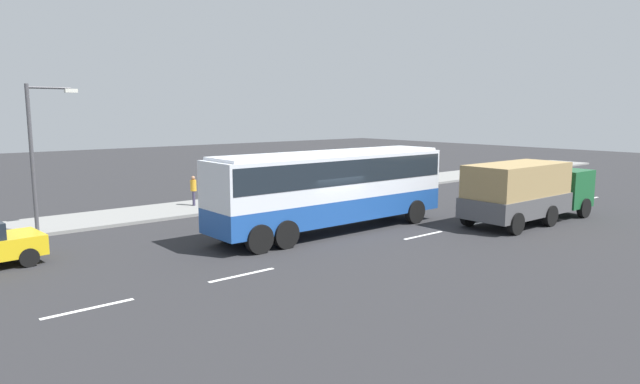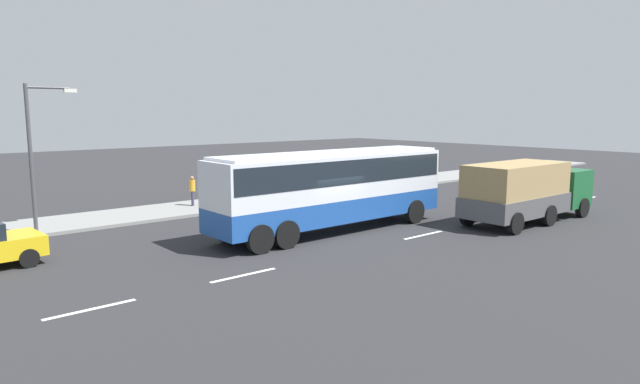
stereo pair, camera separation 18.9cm
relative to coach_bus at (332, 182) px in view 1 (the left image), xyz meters
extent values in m
plane|color=#28282B|center=(-0.54, -0.29, -2.15)|extent=(120.00, 120.00, 0.00)
cube|color=gray|center=(-0.54, 8.86, -2.08)|extent=(80.00, 4.00, 0.15)
cube|color=white|center=(-11.17, -3.06, -2.15)|extent=(2.40, 0.16, 0.01)
cube|color=white|center=(-6.43, -3.06, -2.15)|extent=(2.40, 0.16, 0.01)
cube|color=white|center=(2.47, -3.06, -2.15)|extent=(2.40, 0.16, 0.01)
cube|color=white|center=(6.92, -3.06, -2.15)|extent=(2.40, 0.16, 0.01)
cube|color=white|center=(8.78, -3.06, -2.15)|extent=(2.40, 0.16, 0.01)
cube|color=white|center=(17.60, -3.06, -2.15)|extent=(2.40, 0.16, 0.01)
cube|color=#1E4C9E|center=(0.00, 0.00, -1.11)|extent=(11.46, 2.43, 0.98)
cube|color=silver|center=(0.00, 0.00, 0.29)|extent=(11.46, 2.43, 1.82)
cube|color=black|center=(0.00, 0.00, 0.55)|extent=(11.23, 2.46, 1.00)
cube|color=black|center=(5.68, 0.01, 0.38)|extent=(0.12, 2.22, 1.46)
cube|color=silver|center=(0.00, 0.00, 1.26)|extent=(11.00, 2.29, 0.12)
cylinder|color=black|center=(4.13, 1.16, -1.60)|extent=(1.10, 0.30, 1.10)
cylinder|color=black|center=(4.13, -1.15, -1.60)|extent=(1.10, 0.30, 1.10)
cylinder|color=black|center=(-3.32, 1.16, -1.60)|extent=(1.10, 0.30, 1.10)
cylinder|color=black|center=(-3.32, -1.16, -1.60)|extent=(1.10, 0.30, 1.10)
cylinder|color=black|center=(-4.52, 1.15, -1.60)|extent=(1.10, 0.30, 1.10)
cylinder|color=black|center=(-4.52, -1.16, -1.60)|extent=(1.10, 0.30, 1.10)
cube|color=#19592D|center=(11.48, -4.36, -0.76)|extent=(2.06, 2.50, 1.83)
cube|color=#4C4C4F|center=(7.46, -4.31, -1.22)|extent=(5.63, 2.54, 0.90)
cube|color=#997F51|center=(7.46, -4.31, -0.05)|extent=(5.40, 2.44, 1.45)
cylinder|color=black|center=(11.61, -3.17, -1.67)|extent=(0.96, 0.29, 0.96)
cylinder|color=black|center=(11.59, -5.55, -1.67)|extent=(0.96, 0.29, 0.96)
cylinder|color=black|center=(8.39, -3.13, -1.67)|extent=(0.96, 0.29, 0.96)
cylinder|color=black|center=(8.37, -5.51, -1.67)|extent=(0.96, 0.29, 0.96)
cylinder|color=black|center=(5.57, -3.10, -1.67)|extent=(0.96, 0.29, 0.96)
cylinder|color=black|center=(5.54, -5.48, -1.67)|extent=(0.96, 0.29, 0.96)
cylinder|color=black|center=(-11.59, 4.11, -1.83)|extent=(0.65, 0.25, 0.64)
cylinder|color=black|center=(-11.45, 2.33, -1.83)|extent=(0.65, 0.25, 0.64)
cylinder|color=#38334C|center=(5.46, 8.93, -1.60)|extent=(0.14, 0.14, 0.80)
cylinder|color=#38334C|center=(5.41, 9.08, -1.60)|extent=(0.14, 0.14, 0.80)
cylinder|color=#B2333F|center=(5.44, 9.00, -0.90)|extent=(0.32, 0.32, 0.60)
sphere|color=brown|center=(5.44, 9.00, -0.49)|extent=(0.22, 0.22, 0.22)
cylinder|color=#38334C|center=(-1.99, 9.06, -1.61)|extent=(0.14, 0.14, 0.79)
cylinder|color=#38334C|center=(-1.91, 9.20, -1.61)|extent=(0.14, 0.14, 0.79)
cylinder|color=gold|center=(-1.95, 9.13, -0.91)|extent=(0.32, 0.32, 0.59)
sphere|color=#9E7051|center=(-1.95, 9.13, -0.51)|extent=(0.21, 0.21, 0.21)
cylinder|color=#47474C|center=(-10.09, 7.24, 1.07)|extent=(0.16, 0.16, 6.15)
cylinder|color=#47474C|center=(-9.25, 7.24, 4.00)|extent=(1.70, 0.10, 0.10)
cube|color=silver|center=(-8.40, 7.24, 3.90)|extent=(0.50, 0.24, 0.16)
camera|label=1|loc=(-15.34, -17.73, 3.04)|focal=30.85mm
camera|label=2|loc=(-15.49, -17.61, 3.04)|focal=30.85mm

